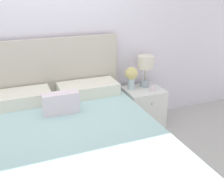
{
  "coord_description": "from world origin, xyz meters",
  "views": [
    {
      "loc": [
        -0.41,
        -3.1,
        1.81
      ],
      "look_at": [
        0.59,
        -0.57,
        0.74
      ],
      "focal_mm": 42.0,
      "sensor_mm": 36.0,
      "label": 1
    }
  ],
  "objects_px": {
    "flower_vase": "(132,76)",
    "bed": "(70,151)",
    "nightstand": "(143,107)",
    "table_lamp": "(145,65)",
    "teacup": "(153,88)"
  },
  "relations": [
    {
      "from": "teacup",
      "to": "bed",
      "type": "bearing_deg",
      "value": -153.3
    },
    {
      "from": "nightstand",
      "to": "teacup",
      "type": "height_order",
      "value": "teacup"
    },
    {
      "from": "bed",
      "to": "teacup",
      "type": "bearing_deg",
      "value": 26.7
    },
    {
      "from": "nightstand",
      "to": "table_lamp",
      "type": "relative_size",
      "value": 1.25
    },
    {
      "from": "table_lamp",
      "to": "flower_vase",
      "type": "height_order",
      "value": "table_lamp"
    },
    {
      "from": "nightstand",
      "to": "flower_vase",
      "type": "distance_m",
      "value": 0.49
    },
    {
      "from": "flower_vase",
      "to": "bed",
      "type": "bearing_deg",
      "value": -142.38
    },
    {
      "from": "bed",
      "to": "nightstand",
      "type": "relative_size",
      "value": 3.87
    },
    {
      "from": "bed",
      "to": "flower_vase",
      "type": "bearing_deg",
      "value": 37.62
    },
    {
      "from": "nightstand",
      "to": "table_lamp",
      "type": "xyz_separation_m",
      "value": [
        0.06,
        0.09,
        0.56
      ]
    },
    {
      "from": "bed",
      "to": "flower_vase",
      "type": "distance_m",
      "value": 1.35
    },
    {
      "from": "flower_vase",
      "to": "nightstand",
      "type": "bearing_deg",
      "value": -22.45
    },
    {
      "from": "table_lamp",
      "to": "teacup",
      "type": "height_order",
      "value": "table_lamp"
    },
    {
      "from": "nightstand",
      "to": "flower_vase",
      "type": "xyz_separation_m",
      "value": [
        -0.16,
        0.06,
        0.46
      ]
    },
    {
      "from": "table_lamp",
      "to": "teacup",
      "type": "relative_size",
      "value": 4.43
    }
  ]
}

